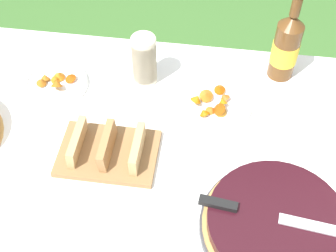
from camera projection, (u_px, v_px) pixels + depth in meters
garden_table at (138, 214)px, 1.20m from camera, size 1.62×1.19×0.71m
tablecloth at (137, 204)px, 1.17m from camera, size 1.63×1.20×0.10m
berry_tart at (276, 225)px, 1.08m from camera, size 0.36×0.36×0.06m
serving_knife at (266, 215)px, 1.06m from camera, size 0.38×0.07×0.01m
cup_stack at (144, 60)px, 1.36m from camera, size 0.07×0.07×0.16m
cider_bottle_amber at (286, 46)px, 1.36m from camera, size 0.08×0.08×0.30m
snack_plate_near at (56, 83)px, 1.40m from camera, size 0.19×0.19×0.06m
snack_plate_left at (215, 103)px, 1.35m from camera, size 0.21×0.21×0.06m
bread_board at (108, 150)px, 1.23m from camera, size 0.26×0.18×0.07m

